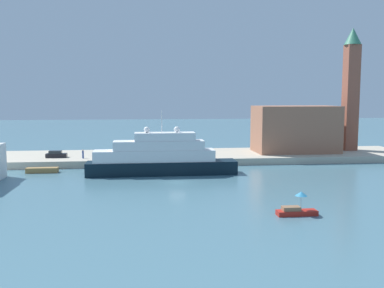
% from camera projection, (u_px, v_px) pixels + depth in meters
% --- Properties ---
extents(ground, '(400.00, 400.00, 0.00)m').
position_uv_depth(ground, '(177.00, 183.00, 70.84)').
color(ground, slate).
extents(quay_dock, '(110.00, 18.36, 1.45)m').
position_uv_depth(quay_dock, '(168.00, 157.00, 95.63)').
color(quay_dock, '#B7AD99').
rests_on(quay_dock, ground).
extents(large_yacht, '(27.15, 4.53, 11.56)m').
position_uv_depth(large_yacht, '(160.00, 158.00, 77.90)').
color(large_yacht, black).
rests_on(large_yacht, ground).
extents(small_motorboat, '(4.84, 1.47, 2.86)m').
position_uv_depth(small_motorboat, '(296.00, 209.00, 51.25)').
color(small_motorboat, '#B22319').
rests_on(small_motorboat, ground).
extents(work_barge, '(5.77, 1.59, 0.96)m').
position_uv_depth(work_barge, '(42.00, 170.00, 79.91)').
color(work_barge, olive).
rests_on(work_barge, ground).
extents(harbor_building, '(18.49, 10.18, 10.55)m').
position_uv_depth(harbor_building, '(295.00, 129.00, 98.36)').
color(harbor_building, '#9E664C').
rests_on(harbor_building, quay_dock).
extents(bell_tower, '(3.92, 3.92, 28.51)m').
position_uv_depth(bell_tower, '(351.00, 85.00, 100.53)').
color(bell_tower, '#93513D').
rests_on(bell_tower, quay_dock).
extents(parked_car, '(4.22, 1.65, 1.46)m').
position_uv_depth(parked_car, '(56.00, 155.00, 89.61)').
color(parked_car, black).
rests_on(parked_car, quay_dock).
extents(person_figure, '(0.36, 0.36, 1.84)m').
position_uv_depth(person_figure, '(83.00, 154.00, 88.33)').
color(person_figure, '#334C8C').
rests_on(person_figure, quay_dock).
extents(mooring_bollard, '(0.50, 0.50, 0.77)m').
position_uv_depth(mooring_bollard, '(156.00, 157.00, 87.32)').
color(mooring_bollard, black).
rests_on(mooring_bollard, quay_dock).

